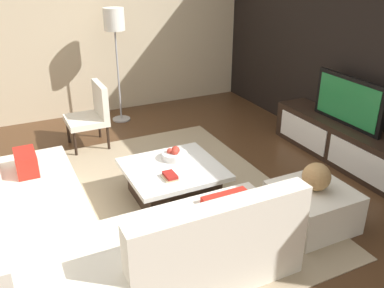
% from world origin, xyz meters
% --- Properties ---
extents(ground_plane, '(14.00, 14.00, 0.00)m').
position_xyz_m(ground_plane, '(0.00, 0.00, 0.00)').
color(ground_plane, '#4C301C').
extents(feature_wall_back, '(6.40, 0.12, 2.80)m').
position_xyz_m(feature_wall_back, '(0.00, 2.70, 1.40)').
color(feature_wall_back, black).
rests_on(feature_wall_back, ground).
extents(side_wall_left, '(0.12, 5.20, 2.80)m').
position_xyz_m(side_wall_left, '(-3.20, 0.20, 1.40)').
color(side_wall_left, beige).
rests_on(side_wall_left, ground).
extents(area_rug, '(3.44, 2.59, 0.01)m').
position_xyz_m(area_rug, '(-0.10, 0.00, 0.01)').
color(area_rug, tan).
rests_on(area_rug, ground).
extents(media_console, '(2.11, 0.47, 0.50)m').
position_xyz_m(media_console, '(0.00, 2.40, 0.25)').
color(media_console, black).
rests_on(media_console, ground).
extents(television, '(1.06, 0.06, 0.60)m').
position_xyz_m(television, '(0.00, 2.40, 0.80)').
color(television, black).
rests_on(television, media_console).
extents(sectional_couch, '(2.49, 2.32, 0.83)m').
position_xyz_m(sectional_couch, '(0.52, -0.90, 0.29)').
color(sectional_couch, silver).
rests_on(sectional_couch, ground).
extents(coffee_table, '(0.94, 0.99, 0.38)m').
position_xyz_m(coffee_table, '(-0.10, 0.10, 0.20)').
color(coffee_table, black).
rests_on(coffee_table, ground).
extents(accent_chair_near, '(0.55, 0.52, 0.87)m').
position_xyz_m(accent_chair_near, '(-1.85, -0.32, 0.49)').
color(accent_chair_near, black).
rests_on(accent_chair_near, ground).
extents(floor_lamp, '(0.31, 0.31, 1.73)m').
position_xyz_m(floor_lamp, '(-2.62, 0.29, 1.45)').
color(floor_lamp, '#A5A5AA').
rests_on(floor_lamp, ground).
extents(ottoman, '(0.70, 0.70, 0.40)m').
position_xyz_m(ottoman, '(0.94, 1.12, 0.20)').
color(ottoman, silver).
rests_on(ottoman, ground).
extents(fruit_bowl, '(0.28, 0.28, 0.14)m').
position_xyz_m(fruit_bowl, '(-0.28, 0.20, 0.43)').
color(fruit_bowl, silver).
rests_on(fruit_bowl, coffee_table).
extents(decorative_ball, '(0.27, 0.27, 0.27)m').
position_xyz_m(decorative_ball, '(0.94, 1.12, 0.53)').
color(decorative_ball, '#AD8451').
rests_on(decorative_ball, ottoman).
extents(book_stack, '(0.17, 0.13, 0.05)m').
position_xyz_m(book_stack, '(0.11, -0.02, 0.41)').
color(book_stack, '#CCB78C').
rests_on(book_stack, coffee_table).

